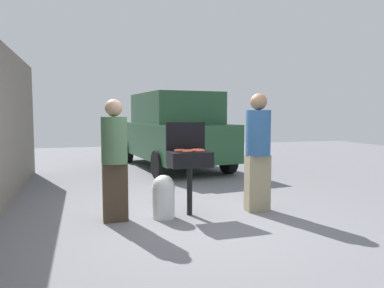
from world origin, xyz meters
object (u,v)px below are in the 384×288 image
Objects in this scene: bbq_grill at (190,161)px; parked_minivan at (173,130)px; hot_dog_15 at (179,151)px; person_left at (115,156)px; hot_dog_2 at (179,150)px; hot_dog_3 at (186,150)px; hot_dog_1 at (195,150)px; hot_dog_12 at (180,150)px; hot_dog_0 at (184,151)px; hot_dog_9 at (200,150)px; hot_dog_6 at (197,149)px; hot_dog_5 at (195,150)px; hot_dog_4 at (196,151)px; hot_dog_13 at (187,151)px; person_right at (258,148)px; hot_dog_10 at (194,150)px; hot_dog_7 at (179,151)px; propane_tank at (164,196)px; hot_dog_14 at (200,150)px; hot_dog_11 at (200,151)px; hot_dog_8 at (187,152)px.

parked_minivan is (0.91, 4.68, 0.23)m from bbq_grill.
person_left is (-0.91, -0.02, -0.04)m from hot_dog_15.
hot_dog_2 reaches higher than bbq_grill.
bbq_grill is 0.20× the size of parked_minivan.
hot_dog_3 is 1.03m from person_left.
hot_dog_1 is 0.24m from hot_dog_12.
hot_dog_12 is (0.01, -0.03, 0.00)m from hot_dog_2.
hot_dog_3 is at bearing -30.65° from hot_dog_12.
parked_minivan reaches higher than hot_dog_0.
person_left is (-1.23, -0.03, -0.04)m from hot_dog_9.
hot_dog_0 is 0.08m from hot_dog_15.
hot_dog_5 is at bearing -117.35° from hot_dog_6.
hot_dog_13 is (-0.14, -0.02, 0.00)m from hot_dog_4.
hot_dog_12 is at bearing -172.01° from hot_dog_6.
person_right reaches higher than hot_dog_9.
hot_dog_2 is (-0.25, 0.03, 0.00)m from hot_dog_1.
hot_dog_4 is (0.08, -0.08, 0.16)m from bbq_grill.
hot_dog_9 is 0.03× the size of parked_minivan.
hot_dog_10 is at bearing 73.24° from parked_minivan.
bbq_grill is 7.21× the size of hot_dog_7.
hot_dog_14 is at bearing 0.89° from propane_tank.
propane_tank is (-0.55, -0.01, -0.63)m from hot_dog_14.
hot_dog_9 is at bearing -5.74° from hot_dog_3.
hot_dog_3 is 0.16m from hot_dog_7.
hot_dog_11 is at bearing -7.15° from person_right.
hot_dog_8 is 0.20m from hot_dog_11.
hot_dog_2 is 1.00× the size of hot_dog_8.
hot_dog_9 is 0.29m from hot_dog_12.
hot_dog_7 is at bearing -12.33° from person_right.
person_right is (1.18, -0.17, 0.02)m from hot_dog_12.
hot_dog_8 and hot_dog_11 have the same top height.
hot_dog_8 is 1.00× the size of hot_dog_11.
propane_tank is (-0.23, 0.00, -0.63)m from hot_dog_7.
hot_dog_10 is (0.00, 0.06, 0.00)m from hot_dog_5.
hot_dog_15 is 0.21× the size of propane_tank.
hot_dog_11 is at bearing -9.28° from hot_dog_13.
hot_dog_2 is at bearing 134.13° from hot_dog_11.
hot_dog_4 is at bearing -44.79° from hot_dog_2.
hot_dog_2 is at bearing 161.65° from hot_dog_9.
hot_dog_14 is (0.23, -0.02, 0.00)m from hot_dog_0.
hot_dog_0 is 1.00× the size of hot_dog_7.
hot_dog_10 is 0.19m from hot_dog_11.
hot_dog_0 is 0.17m from hot_dog_4.
person_left is (-1.23, -0.14, -0.04)m from hot_dog_6.
hot_dog_1 and hot_dog_10 have the same top height.
hot_dog_4 and hot_dog_11 have the same top height.
person_left is (-1.18, -0.10, -0.04)m from hot_dog_1.
hot_dog_7 and hot_dog_14 have the same top height.
hot_dog_11 is at bearing -48.08° from bbq_grill.
hot_dog_3 is at bearing -176.73° from hot_dog_10.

